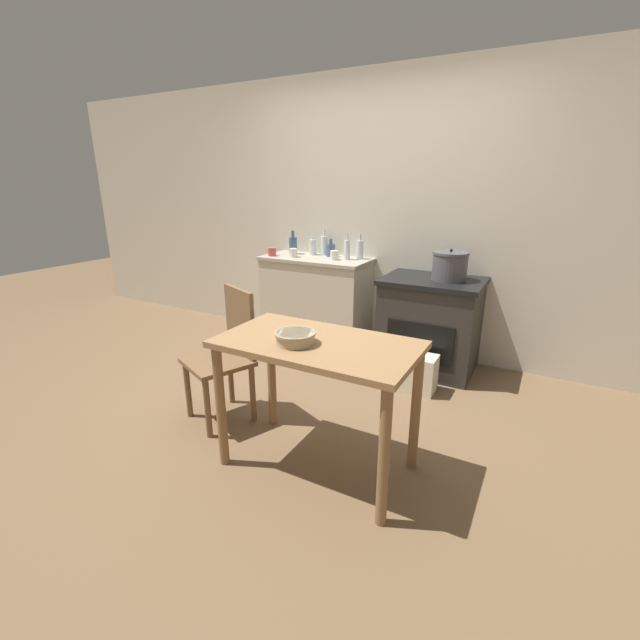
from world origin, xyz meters
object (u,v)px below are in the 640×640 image
Objects in this scene: cup_mid_right at (272,252)px; stove at (430,324)px; stock_pot at (450,266)px; chair at (227,352)px; mixing_bowl_large at (295,337)px; bottle_center at (360,249)px; bottle_center_right at (313,247)px; flour_sack at (417,373)px; cup_far_right at (293,253)px; cup_right at (334,255)px; bottle_far_left at (331,250)px; bottle_center_left at (324,245)px; work_table at (318,364)px; bottle_left at (293,245)px; bottle_mid_left at (347,249)px.

stove is at bearing 2.60° from cup_mid_right.
cup_mid_right is (-1.72, -0.07, -0.00)m from stock_pot.
chair reaches higher than mixing_bowl_large.
bottle_center_right is (-0.51, -0.00, -0.01)m from bottle_center.
mixing_bowl_large is at bearing -62.83° from bottle_center_right.
flour_sack is 1.69m from cup_far_right.
bottle_center is (0.24, 1.68, 0.50)m from chair.
flour_sack is (0.05, -0.48, -0.26)m from stove.
cup_right is at bearing 110.74° from mixing_bowl_large.
bottle_center is 1.13× the size of bottle_center_right.
cup_mid_right is (-0.59, 1.41, 0.44)m from chair.
bottle_center_left is (-0.10, 0.05, 0.03)m from bottle_far_left.
stove is 1.71m from work_table.
bottle_left is at bearing -175.59° from bottle_center.
cup_far_right is (-0.61, -0.22, -0.05)m from bottle_center.
chair is 1.77m from bottle_center.
bottle_mid_left is (0.63, -0.04, 0.01)m from bottle_left.
bottle_mid_left is 0.34m from bottle_center_left.
flour_sack is 3.58× the size of cup_far_right.
bottle_far_left is 0.58m from cup_mid_right.
cup_right is at bearing 153.27° from flour_sack.
stove is 3.94× the size of bottle_center_right.
stock_pot is 1.39× the size of bottle_center_right.
bottle_center_right is 2.60× the size of cup_mid_right.
chair is at bearing -84.55° from bottle_center_left.
bottle_far_left reaches higher than mixing_bowl_large.
chair is at bearing -87.74° from bottle_far_left.
bottle_far_left is (-1.07, 0.18, 0.55)m from stove.
bottle_far_left is (-1.12, 0.66, 0.81)m from flour_sack.
cup_right is (0.32, -0.16, -0.04)m from bottle_center_right.
mixing_bowl_large is 2.06m from cup_far_right.
cup_right reaches higher than work_table.
bottle_mid_left is at bearing 12.69° from cup_mid_right.
work_table is 3.70× the size of stock_pot.
bottle_center_right is at bearing 172.52° from stock_pot.
bottle_mid_left is at bearing -12.10° from bottle_center_right.
work_table is 2.17m from bottle_center_left.
bottle_center is (0.09, 0.09, -0.00)m from bottle_mid_left.
work_table is 2.19m from bottle_center_right.
bottle_center_left is at bearing 136.74° from cup_right.
mixing_bowl_large is 2.55× the size of cup_right.
bottle_left is at bearing -173.85° from bottle_far_left.
chair is 5.33× the size of bottle_far_left.
bottle_center_right is (-0.11, -0.04, -0.02)m from bottle_center_left.
mixing_bowl_large is 0.93× the size of bottle_center.
bottle_far_left is 0.41m from bottle_left.
bottle_center is at bearing 19.64° from cup_far_right.
cup_right is (-1.08, 0.02, -0.00)m from stock_pot.
bottle_center is (0.31, 0.01, 0.03)m from bottle_far_left.
bottle_left is 2.90× the size of cup_mid_right.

